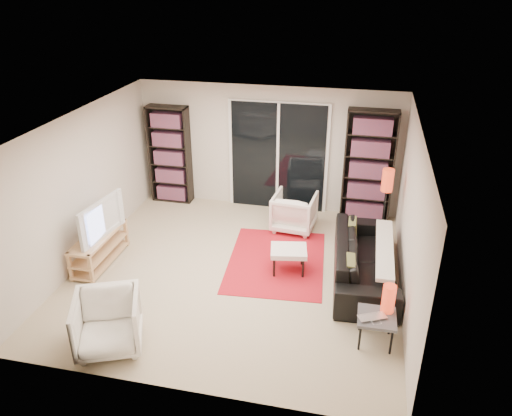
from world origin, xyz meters
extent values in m
plane|color=beige|center=(0.00, 0.00, 0.00)|extent=(5.00, 5.00, 0.00)
cube|color=beige|center=(0.00, 2.50, 1.20)|extent=(5.00, 0.02, 2.40)
cube|color=beige|center=(0.00, -2.50, 1.20)|extent=(5.00, 0.02, 2.40)
cube|color=beige|center=(-2.50, 0.00, 1.20)|extent=(0.02, 5.00, 2.40)
cube|color=beige|center=(2.50, 0.00, 1.20)|extent=(0.02, 5.00, 2.40)
cube|color=white|center=(0.00, 0.00, 2.40)|extent=(5.00, 5.00, 0.02)
cube|color=white|center=(0.20, 2.47, 1.05)|extent=(1.92, 0.06, 2.16)
cube|color=black|center=(0.20, 2.44, 1.05)|extent=(1.80, 0.02, 2.10)
cube|color=white|center=(0.20, 2.42, 1.05)|extent=(0.05, 0.02, 2.10)
cube|color=black|center=(-1.95, 2.34, 0.97)|extent=(0.80, 0.30, 1.95)
cube|color=#AB3032|center=(-1.95, 2.32, 0.97)|extent=(0.70, 0.22, 1.85)
cube|color=black|center=(1.90, 2.34, 1.05)|extent=(0.90, 0.30, 2.10)
cube|color=#AB3032|center=(1.90, 2.32, 1.05)|extent=(0.80, 0.22, 2.00)
cube|color=#DFB476|center=(-2.21, -0.20, 0.48)|extent=(0.40, 1.26, 0.04)
cube|color=#DFB476|center=(-2.21, -0.20, 0.25)|extent=(0.40, 1.26, 0.03)
cube|color=#DFB476|center=(-2.21, -0.20, 0.06)|extent=(0.40, 1.26, 0.04)
cube|color=#DFB476|center=(-2.38, -0.79, 0.25)|extent=(0.05, 0.05, 0.50)
cube|color=#DFB476|center=(-2.38, 0.39, 0.25)|extent=(0.05, 0.05, 0.50)
cube|color=#DFB476|center=(-2.04, -0.79, 0.25)|extent=(0.05, 0.05, 0.50)
cube|color=#DFB476|center=(-2.04, 0.39, 0.25)|extent=(0.05, 0.05, 0.50)
imported|color=black|center=(-2.19, -0.20, 0.81)|extent=(0.29, 1.08, 0.61)
cube|color=red|center=(0.56, 0.43, 0.01)|extent=(1.68, 2.18, 0.01)
imported|color=black|center=(1.95, 0.26, 0.33)|extent=(1.04, 2.34, 0.67)
imported|color=white|center=(0.66, 1.62, 0.34)|extent=(0.80, 0.82, 0.69)
imported|color=white|center=(-1.12, -2.00, 0.37)|extent=(1.03, 1.04, 0.73)
cube|color=white|center=(0.79, 0.21, 0.36)|extent=(0.62, 0.54, 0.08)
cylinder|color=black|center=(0.60, -0.01, 0.16)|extent=(0.04, 0.04, 0.32)
cylinder|color=black|center=(0.54, 0.35, 0.16)|extent=(0.04, 0.04, 0.32)
cylinder|color=black|center=(1.04, 0.07, 0.16)|extent=(0.04, 0.04, 0.32)
cylinder|color=black|center=(0.98, 0.42, 0.16)|extent=(0.04, 0.04, 0.32)
cube|color=#4A4A4F|center=(2.13, -1.19, 0.38)|extent=(0.48, 0.48, 0.04)
cylinder|color=black|center=(1.95, -1.38, 0.19)|extent=(0.03, 0.03, 0.38)
cylinder|color=black|center=(1.94, -1.00, 0.19)|extent=(0.03, 0.03, 0.38)
cylinder|color=black|center=(2.33, -1.38, 0.19)|extent=(0.03, 0.03, 0.38)
cylinder|color=black|center=(2.32, -1.00, 0.19)|extent=(0.03, 0.03, 0.38)
imported|color=silver|center=(2.10, -1.29, 0.41)|extent=(0.42, 0.36, 0.03)
cylinder|color=red|center=(2.25, -1.05, 0.59)|extent=(0.17, 0.17, 0.38)
cylinder|color=black|center=(2.21, 1.35, 0.01)|extent=(0.21, 0.21, 0.03)
cylinder|color=black|center=(2.21, 1.35, 0.53)|extent=(0.03, 0.03, 1.05)
cylinder|color=red|center=(2.21, 1.35, 1.21)|extent=(0.19, 0.19, 0.38)
camera|label=1|loc=(1.74, -6.41, 4.34)|focal=35.00mm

